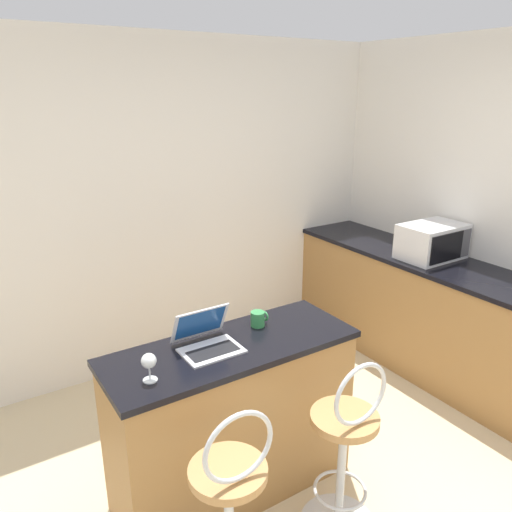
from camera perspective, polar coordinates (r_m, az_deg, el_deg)
name	(u,v)px	position (r m, az deg, el deg)	size (l,w,h in m)	color
wall_back	(164,209)	(4.02, -10.46, 5.35)	(12.00, 0.06, 2.60)	silver
breakfast_bar	(233,419)	(2.90, -2.65, -18.15)	(1.36, 0.51, 0.93)	#9E703D
counter_right	(439,319)	(4.24, 20.15, -6.77)	(0.61, 2.78, 0.93)	#9E703D
bar_stool_near	(231,510)	(2.41, -2.90, -26.99)	(0.40, 0.40, 1.02)	silver
bar_stool_far	(345,452)	(2.71, 10.19, -21.19)	(0.40, 0.40, 1.02)	silver
laptop	(206,338)	(2.61, -5.68, -9.34)	(0.30, 0.28, 0.20)	silver
microwave	(432,241)	(4.13, 19.50, 1.59)	(0.51, 0.34, 0.27)	silver
mug_green	(258,319)	(2.82, 0.25, -7.18)	(0.10, 0.08, 0.09)	#338447
wine_glass_tall	(149,362)	(2.36, -12.15, -11.77)	(0.07, 0.07, 0.14)	silver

